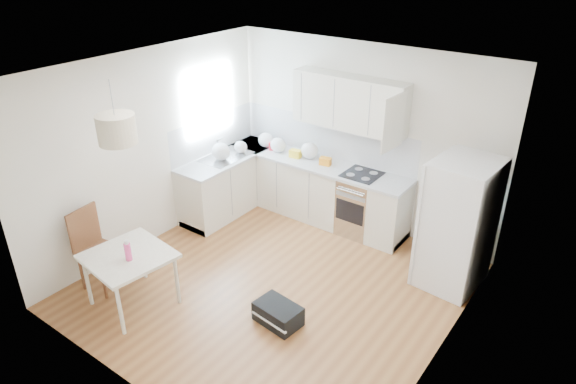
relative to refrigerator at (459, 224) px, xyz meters
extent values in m
plane|color=brown|center=(-1.76, -1.41, -0.83)|extent=(4.20, 4.20, 0.00)
plane|color=white|center=(-1.76, -1.41, 1.87)|extent=(4.20, 4.20, 0.00)
plane|color=silver|center=(-1.76, 0.69, 0.52)|extent=(4.20, 0.00, 4.20)
plane|color=silver|center=(-3.86, -1.41, 0.52)|extent=(0.00, 4.20, 4.20)
plane|color=silver|center=(0.34, -1.41, 0.52)|extent=(0.00, 4.20, 4.20)
cube|color=#BFE0F9|center=(-3.85, -0.26, 0.92)|extent=(0.02, 1.00, 1.00)
cube|color=silver|center=(-2.36, 0.39, -0.39)|extent=(3.00, 0.60, 0.88)
cube|color=silver|center=(-3.56, -0.21, -0.39)|extent=(0.60, 1.80, 0.88)
cube|color=#A3A5A7|center=(-2.36, 0.39, 0.07)|extent=(3.02, 0.64, 0.04)
cube|color=#A3A5A7|center=(-3.56, -0.21, 0.07)|extent=(0.64, 1.82, 0.04)
cube|color=silver|center=(-2.36, 0.69, 0.38)|extent=(3.00, 0.01, 0.58)
cube|color=silver|center=(-3.85, -0.21, 0.38)|extent=(0.01, 1.80, 0.58)
cube|color=silver|center=(-1.91, 0.53, 1.04)|extent=(1.70, 0.32, 0.75)
cube|color=beige|center=(-2.89, -2.67, -0.16)|extent=(0.99, 0.99, 0.04)
cylinder|color=silver|center=(-3.31, -2.99, -0.50)|extent=(0.05, 0.05, 0.65)
cylinder|color=silver|center=(-2.58, -3.09, -0.50)|extent=(0.05, 0.05, 0.65)
cylinder|color=silver|center=(-3.21, -2.25, -0.50)|extent=(0.05, 0.05, 0.65)
cylinder|color=silver|center=(-2.48, -2.35, -0.50)|extent=(0.05, 0.05, 0.65)
cylinder|color=#EF428B|center=(-2.80, -2.72, -0.01)|extent=(0.09, 0.09, 0.26)
cube|color=black|center=(-1.30, -1.93, -0.71)|extent=(0.55, 0.40, 0.24)
cylinder|color=#C4B797|center=(-2.89, -2.56, 1.35)|extent=(0.46, 0.46, 0.31)
ellipsoid|color=silver|center=(-3.31, 0.42, 0.21)|extent=(0.26, 0.22, 0.23)
ellipsoid|color=silver|center=(-3.03, 0.37, 0.20)|extent=(0.25, 0.22, 0.23)
ellipsoid|color=silver|center=(-2.49, 0.45, 0.21)|extent=(0.28, 0.23, 0.25)
ellipsoid|color=silver|center=(-3.48, 0.00, 0.18)|extent=(0.21, 0.18, 0.19)
ellipsoid|color=silver|center=(-3.54, -0.38, 0.22)|extent=(0.30, 0.25, 0.27)
cube|color=orange|center=(-2.16, 0.38, 0.15)|extent=(0.18, 0.13, 0.11)
cube|color=gold|center=(-2.69, 0.35, 0.15)|extent=(0.18, 0.13, 0.12)
cube|color=red|center=(-3.13, 0.42, 0.15)|extent=(0.21, 0.19, 0.12)
camera|label=1|loc=(1.48, -5.55, 3.16)|focal=32.00mm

